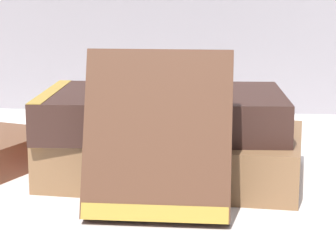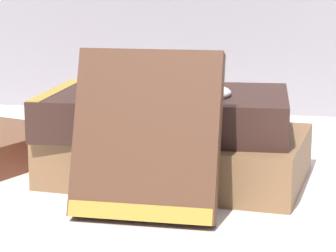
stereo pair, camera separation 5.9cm
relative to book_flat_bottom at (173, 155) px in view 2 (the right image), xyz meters
name	(u,v)px [view 2 (the right image)]	position (x,y,z in m)	size (l,w,h in m)	color
ground_plane	(134,185)	(-0.03, -0.03, -0.02)	(3.00, 3.00, 0.00)	silver
book_flat_bottom	(173,155)	(0.00, 0.00, 0.00)	(0.23, 0.17, 0.04)	brown
book_flat_top	(161,111)	(-0.01, 0.00, 0.04)	(0.22, 0.16, 0.04)	#331E19
book_leaning_front	(146,142)	(0.00, -0.11, 0.04)	(0.11, 0.05, 0.12)	#4C2D1E
pocket_watch	(197,92)	(0.02, -0.01, 0.06)	(0.06, 0.06, 0.01)	silver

